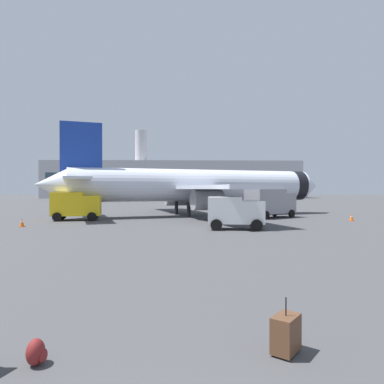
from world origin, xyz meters
TOP-DOWN VIEW (x-y plane):
  - airplane_at_gate at (1.82, 39.73)m, footprint 35.01×31.96m
  - service_truck at (-10.87, 33.84)m, footprint 5.02×2.99m
  - fuel_truck at (9.99, 36.34)m, footprint 6.32×5.33m
  - cargo_van at (4.30, 25.14)m, footprint 4.61×2.80m
  - safety_cone_near at (11.53, 49.09)m, footprint 0.44×0.44m
  - safety_cone_mid at (-13.63, 27.76)m, footprint 0.44×0.44m
  - safety_cone_far at (17.32, 32.40)m, footprint 0.44×0.44m
  - rolling_suitcase at (2.03, 4.18)m, footprint 0.71×0.75m
  - traveller_backpack at (-2.66, 3.88)m, footprint 0.36×0.40m
  - terminal_building at (-3.09, 130.23)m, footprint 92.70×20.56m

SIDE VIEW (x-z plane):
  - traveller_backpack at x=-2.66m, z-range -0.01..0.47m
  - safety_cone_near at x=11.53m, z-range -0.01..0.65m
  - safety_cone_far at x=17.32m, z-range -0.01..0.71m
  - safety_cone_mid at x=-13.63m, z-range -0.01..0.72m
  - rolling_suitcase at x=2.03m, z-range -0.16..0.94m
  - cargo_van at x=4.30m, z-range 0.15..2.75m
  - service_truck at x=-10.87m, z-range 0.16..3.05m
  - fuel_truck at x=9.99m, z-range 0.17..3.37m
  - airplane_at_gate at x=1.82m, z-range -1.59..8.91m
  - terminal_building at x=-3.09m, z-range -5.89..19.46m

